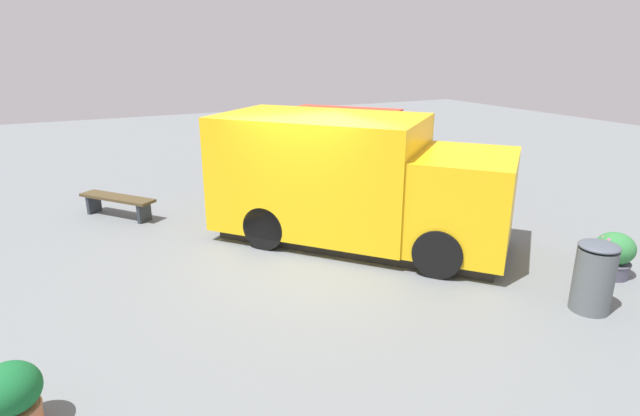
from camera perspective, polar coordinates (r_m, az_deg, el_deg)
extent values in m
plane|color=slate|center=(9.31, -1.50, -4.54)|extent=(40.00, 40.00, 0.00)
cube|color=yellow|center=(9.58, 0.08, 4.11)|extent=(4.13, 4.28, 2.10)
cube|color=yellow|center=(9.01, 15.80, 0.83)|extent=(2.68, 2.62, 1.59)
cube|color=black|center=(8.89, 20.89, 1.96)|extent=(1.39, 1.20, 0.60)
cube|color=black|center=(10.59, 2.46, 6.11)|extent=(1.35, 1.56, 0.74)
cube|color=red|center=(10.72, 3.07, 11.04)|extent=(1.91, 2.07, 0.03)
cube|color=#282622|center=(9.67, 4.42, -3.04)|extent=(4.65, 4.98, 0.22)
cylinder|color=black|center=(8.28, 13.06, -4.97)|extent=(0.69, 0.75, 0.80)
cylinder|color=black|center=(10.18, 15.09, -0.80)|extent=(0.69, 0.75, 0.80)
cylinder|color=black|center=(9.23, -6.16, -2.19)|extent=(0.69, 0.75, 0.80)
cylinder|color=black|center=(10.97, -1.07, 1.16)|extent=(0.69, 0.75, 0.80)
ellipsoid|color=navy|center=(13.07, -9.72, 2.08)|extent=(0.67, 0.68, 0.11)
cube|color=navy|center=(12.88, -9.20, 1.90)|extent=(0.32, 0.34, 0.11)
cube|color=navy|center=(13.05, -8.74, 2.12)|extent=(0.32, 0.34, 0.11)
cube|color=#283427|center=(12.99, -9.79, 3.40)|extent=(0.41, 0.42, 0.51)
sphere|color=beige|center=(12.91, -9.87, 4.91)|extent=(0.20, 0.20, 0.20)
sphere|color=#523218|center=(12.90, -9.88, 5.02)|extent=(0.21, 0.21, 0.21)
cube|color=#283427|center=(12.81, -9.53, 3.53)|extent=(0.29, 0.32, 0.27)
cube|color=#283427|center=(12.99, -9.02, 3.76)|extent=(0.29, 0.32, 0.27)
cylinder|color=#CFB459|center=(12.83, -8.61, 3.26)|extent=(0.31, 0.33, 0.09)
cube|color=#D8412A|center=(12.83, -8.61, 3.34)|extent=(0.24, 0.25, 0.02)
torus|color=#B9734E|center=(5.96, -31.08, -18.70)|extent=(0.49, 0.49, 0.04)
ellipsoid|color=#16612E|center=(5.84, -31.45, -16.85)|extent=(0.57, 0.57, 0.49)
sphere|color=#E6E94E|center=(5.93, -29.77, -15.37)|extent=(0.07, 0.07, 0.07)
cylinder|color=#49475A|center=(9.44, 29.80, -5.90)|extent=(0.52, 0.52, 0.25)
torus|color=#514E5E|center=(9.40, 29.90, -5.29)|extent=(0.55, 0.55, 0.04)
ellipsoid|color=#30793C|center=(9.32, 30.13, -3.92)|extent=(0.60, 0.60, 0.51)
sphere|color=#EB4383|center=(9.46, 29.70, -2.76)|extent=(0.09, 0.09, 0.09)
sphere|color=#DA4784|center=(9.12, 29.66, -3.21)|extent=(0.08, 0.08, 0.08)
sphere|color=#E04C96|center=(9.38, 29.28, -2.75)|extent=(0.08, 0.08, 0.08)
sphere|color=#E64F8F|center=(9.21, 29.18, -2.98)|extent=(0.08, 0.08, 0.08)
sphere|color=#DB318B|center=(9.35, 31.68, -3.84)|extent=(0.08, 0.08, 0.08)
sphere|color=#E93496|center=(9.08, 29.89, -3.54)|extent=(0.07, 0.07, 0.07)
cube|color=#493B23|center=(11.69, -21.77, 1.08)|extent=(1.44, 1.67, 0.06)
cube|color=#292F37|center=(11.25, -19.09, -0.48)|extent=(0.32, 0.27, 0.40)
cube|color=#292F37|center=(12.28, -23.99, 0.44)|extent=(0.32, 0.27, 0.40)
cylinder|color=#525A5D|center=(8.01, 28.26, -7.12)|extent=(0.52, 0.52, 0.91)
ellipsoid|color=#4A525D|center=(7.83, 28.80, -3.78)|extent=(0.54, 0.54, 0.12)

